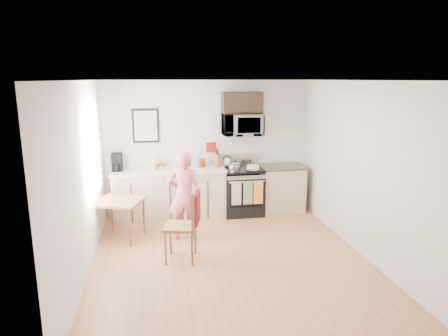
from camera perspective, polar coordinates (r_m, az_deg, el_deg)
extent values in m
plane|color=#A0653E|center=(6.10, 0.82, -12.79)|extent=(4.60, 4.60, 0.00)
cube|color=beige|center=(7.90, -2.24, 2.99)|extent=(4.00, 0.04, 2.60)
cube|color=beige|center=(3.54, 7.89, -9.40)|extent=(4.00, 0.04, 2.60)
cube|color=beige|center=(5.66, -19.47, -1.59)|extent=(0.04, 4.60, 2.60)
cube|color=beige|center=(6.34, 18.91, -0.07)|extent=(0.04, 4.60, 2.60)
cube|color=silver|center=(5.51, 0.91, 12.42)|extent=(4.00, 4.60, 0.04)
cube|color=silver|center=(6.38, -18.31, 2.33)|extent=(0.02, 1.40, 1.50)
cube|color=white|center=(6.38, -18.22, 2.33)|extent=(0.01, 1.30, 1.40)
cube|color=tan|center=(7.73, -7.78, -3.80)|extent=(2.10, 0.60, 0.90)
cube|color=silver|center=(7.61, -7.89, -0.40)|extent=(2.14, 0.64, 0.04)
cube|color=tan|center=(8.11, 8.18, -3.03)|extent=(0.84, 0.60, 0.90)
cube|color=black|center=(7.99, 8.29, 0.22)|extent=(0.88, 0.64, 0.04)
cube|color=black|center=(7.90, 2.68, -3.82)|extent=(0.76, 0.65, 0.77)
cube|color=black|center=(7.58, 3.20, -4.02)|extent=(0.61, 0.02, 0.45)
cube|color=#AEAFB3|center=(7.50, 3.23, -1.60)|extent=(0.74, 0.02, 0.14)
cylinder|color=#AEAFB3|center=(7.46, 3.31, -1.98)|extent=(0.68, 0.02, 0.02)
cube|color=black|center=(7.77, 2.72, -0.18)|extent=(0.76, 0.65, 0.04)
cube|color=#AEAFB3|center=(8.00, 2.30, 1.23)|extent=(0.76, 0.08, 0.24)
cube|color=silver|center=(7.48, 1.80, -3.69)|extent=(0.18, 0.02, 0.44)
cube|color=#59764E|center=(7.52, 3.44, -3.61)|extent=(0.18, 0.02, 0.44)
cube|color=orange|center=(7.57, 4.92, -3.53)|extent=(0.18, 0.02, 0.44)
imported|color=#AEAFB3|center=(7.72, 2.62, 6.22)|extent=(0.76, 0.51, 0.42)
cube|color=black|center=(7.73, 2.58, 9.35)|extent=(0.76, 0.35, 0.40)
cube|color=black|center=(7.75, -11.12, 5.94)|extent=(0.50, 0.03, 0.65)
cube|color=#A6AAA0|center=(7.73, -11.13, 5.93)|extent=(0.42, 0.01, 0.56)
cube|color=#AC190E|center=(7.89, -1.86, 2.98)|extent=(0.20, 0.02, 0.20)
imported|color=#B8324B|center=(6.58, -5.71, -3.94)|extent=(0.60, 0.45, 1.50)
cube|color=brown|center=(6.81, -14.71, -4.59)|extent=(0.72, 0.72, 0.04)
cylinder|color=brown|center=(6.79, -17.89, -7.83)|extent=(0.04, 0.04, 0.64)
cylinder|color=brown|center=(6.54, -13.25, -8.33)|extent=(0.04, 0.04, 0.64)
cylinder|color=brown|center=(7.28, -15.72, -6.28)|extent=(0.04, 0.04, 0.64)
cylinder|color=brown|center=(7.05, -11.36, -6.68)|extent=(0.04, 0.04, 0.64)
cube|color=brown|center=(5.91, -6.24, -8.31)|extent=(0.54, 0.54, 0.04)
cube|color=brown|center=(5.79, -4.21, -5.78)|extent=(0.14, 0.45, 0.54)
cube|color=#5B110F|center=(5.78, -3.94, -5.68)|extent=(0.15, 0.41, 0.45)
cylinder|color=brown|center=(5.87, -8.34, -11.35)|extent=(0.04, 0.04, 0.49)
cylinder|color=brown|center=(5.81, -4.58, -11.51)|extent=(0.04, 0.04, 0.49)
cylinder|color=brown|center=(6.22, -7.66, -9.94)|extent=(0.04, 0.04, 0.49)
cylinder|color=brown|center=(6.16, -4.12, -10.07)|extent=(0.04, 0.04, 0.49)
cube|color=brown|center=(7.79, -0.96, 1.08)|extent=(0.17, 0.19, 0.24)
cylinder|color=#AC190E|center=(7.77, -3.20, 0.75)|extent=(0.13, 0.13, 0.17)
imported|color=silver|center=(7.73, -9.09, 0.10)|extent=(0.23, 0.23, 0.05)
cube|color=tan|center=(7.63, -10.08, 0.57)|extent=(0.10, 0.10, 0.22)
cube|color=black|center=(7.71, -15.03, 0.84)|extent=(0.19, 0.23, 0.33)
cylinder|color=black|center=(7.63, -15.06, 0.09)|extent=(0.12, 0.12, 0.12)
cube|color=tan|center=(7.45, -6.06, -0.06)|extent=(0.30, 0.18, 0.11)
cylinder|color=black|center=(7.62, 4.17, -0.21)|extent=(0.28, 0.28, 0.01)
cylinder|color=tan|center=(7.61, 4.18, 0.14)|extent=(0.23, 0.23, 0.07)
sphere|color=silver|center=(7.90, 0.39, 0.89)|extent=(0.17, 0.17, 0.17)
cone|color=silver|center=(7.89, 0.40, 1.54)|extent=(0.06, 0.06, 0.06)
torus|color=black|center=(7.89, 0.39, 1.28)|extent=(0.16, 0.02, 0.16)
cylinder|color=#AEAFB3|center=(7.63, 1.52, 0.21)|extent=(0.22, 0.22, 0.11)
cylinder|color=black|center=(7.49, 2.21, 0.31)|extent=(0.09, 0.19, 0.02)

